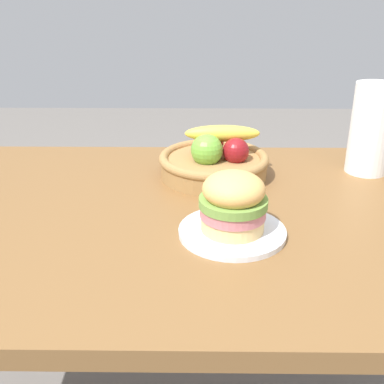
% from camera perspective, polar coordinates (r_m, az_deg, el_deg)
% --- Properties ---
extents(dining_table, '(1.40, 0.90, 0.75)m').
position_cam_1_polar(dining_table, '(1.13, -2.83, -6.82)').
color(dining_table, brown).
rests_on(dining_table, ground_plane).
extents(plate, '(0.22, 0.22, 0.01)m').
position_cam_1_polar(plate, '(0.98, 4.86, -4.78)').
color(plate, white).
rests_on(plate, dining_table).
extents(sandwich, '(0.14, 0.14, 0.12)m').
position_cam_1_polar(sandwich, '(0.95, 4.99, -1.21)').
color(sandwich, '#E5BC75').
rests_on(sandwich, plate).
extents(fruit_basket, '(0.29, 0.29, 0.14)m').
position_cam_1_polar(fruit_basket, '(1.25, 2.69, 3.91)').
color(fruit_basket, '#9E7542').
rests_on(fruit_basket, dining_table).
extents(paper_towel_roll, '(0.11, 0.11, 0.24)m').
position_cam_1_polar(paper_towel_roll, '(1.34, 20.80, 7.11)').
color(paper_towel_roll, white).
rests_on(paper_towel_roll, dining_table).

